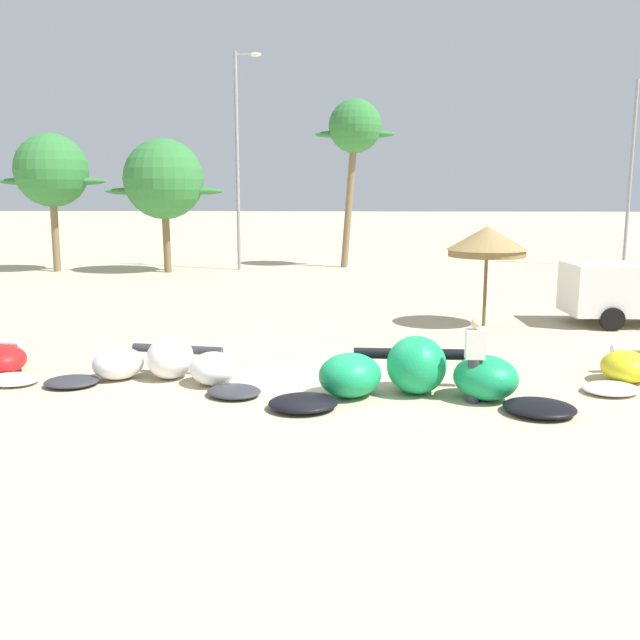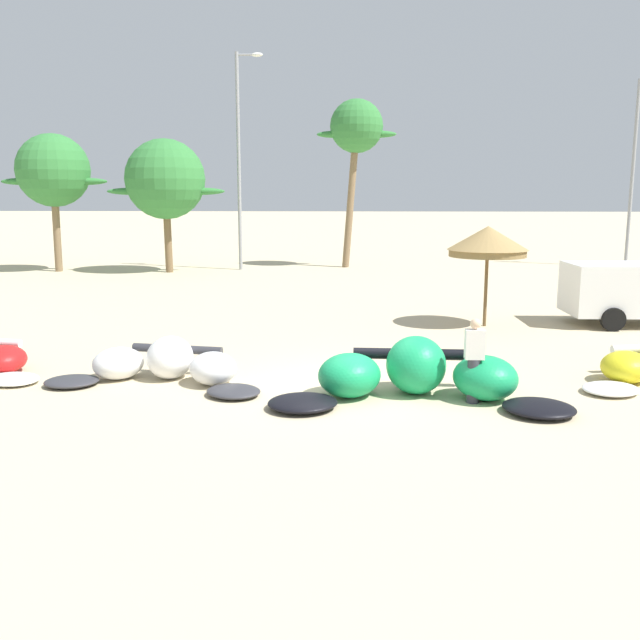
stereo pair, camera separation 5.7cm
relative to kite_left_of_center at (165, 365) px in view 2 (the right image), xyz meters
name	(u,v)px [view 2 (the right image)]	position (x,y,z in m)	size (l,w,h in m)	color
ground_plane	(347,385)	(3.82, -0.15, -0.35)	(260.00, 260.00, 0.00)	beige
kite_left_of_center	(165,365)	(0.00, 0.00, 0.00)	(4.80, 2.60, 0.91)	#333338
kite_center	(417,376)	(5.17, -0.97, 0.09)	(5.89, 2.71, 1.15)	black
beach_umbrella_near_van	(488,241)	(7.87, 6.55, 2.16)	(2.35, 2.35, 2.96)	brown
person_near_kites	(474,360)	(6.21, -1.25, 0.47)	(0.36, 0.24, 1.62)	#383842
palm_left	(53,171)	(-10.73, 20.38, 4.57)	(5.33, 3.55, 6.74)	#7F6647
palm_left_of_gap	(165,180)	(-5.16, 20.23, 4.15)	(5.81, 3.87, 6.48)	brown
palm_center_left	(356,129)	(4.12, 23.00, 6.72)	(4.08, 2.72, 8.61)	#7F6647
lamppost_west	(240,153)	(-1.67, 21.56, 5.47)	(1.38, 0.24, 10.65)	gray
lamppost_west_center	(635,165)	(18.65, 23.91, 4.96)	(1.48, 0.24, 9.61)	gray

